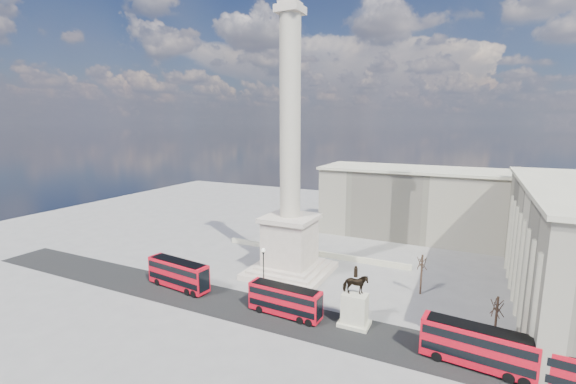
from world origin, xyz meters
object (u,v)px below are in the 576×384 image
Objects in this scene: red_bus_d at (543,364)px; red_bus_b at (285,300)px; pedestrian_standing at (457,337)px; nelsons_column at (290,204)px; pedestrian_crossing at (282,293)px; pedestrian_walking at (441,334)px; equestrian_statue at (355,305)px; red_bus_a at (179,274)px; victorian_lamp at (264,266)px; red_bus_c at (478,346)px.

red_bus_b is at bearing -177.74° from red_bus_d.
red_bus_d reaches higher than pedestrian_standing.
pedestrian_crossing is at bearing -71.17° from nelsons_column.
pedestrian_walking is 23.54m from pedestrian_crossing.
red_bus_b is (6.20, -14.56, -10.61)m from nelsons_column.
nelsons_column is 22.76m from equestrian_statue.
nelsons_column reaches higher than pedestrian_standing.
red_bus_b is (20.05, -0.63, -0.21)m from red_bus_a.
red_bus_a is 7.77× the size of pedestrian_standing.
pedestrian_standing is 25.43m from pedestrian_crossing.
victorian_lamp is 17.12m from equestrian_statue.
pedestrian_standing is 0.85× the size of pedestrian_crossing.
pedestrian_crossing is at bearing -15.88° from victorian_lamp.
pedestrian_crossing is (-27.50, 5.97, -1.62)m from red_bus_c.
nelsons_column reaches higher than victorian_lamp.
red_bus_b is 30.83m from red_bus_d.
red_bus_c is 1.67× the size of victorian_lamp.
nelsons_column is 33.22m from pedestrian_standing.
pedestrian_walking is at bearing -23.21° from nelsons_column.
victorian_lamp reaches higher than pedestrian_standing.
red_bus_b is 9.83m from equestrian_statue.
nelsons_column reaches higher than red_bus_d.
pedestrian_walking is (-10.16, 4.68, -1.63)m from red_bus_d.
red_bus_a is 14.32m from victorian_lamp.
red_bus_b is 6.01× the size of pedestrian_crossing.
red_bus_c reaches higher than pedestrian_crossing.
pedestrian_standing is (12.85, 1.45, -2.21)m from equestrian_statue.
pedestrian_crossing reaches higher than pedestrian_walking.
red_bus_d is 1.58× the size of victorian_lamp.
red_bus_b is at bearing -173.93° from pedestrian_crossing.
red_bus_a reaches higher than pedestrian_walking.
pedestrian_walking is at bearing -119.03° from pedestrian_crossing.
red_bus_a is 42.67m from pedestrian_standing.
red_bus_a reaches higher than pedestrian_crossing.
red_bus_d is 38.43m from victorian_lamp.
red_bus_d is at bearing 1.73° from red_bus_c.
nelsons_column is at bearing 115.96° from red_bus_b.
victorian_lamp reaches higher than red_bus_d.
red_bus_d is (6.14, -0.42, -0.13)m from red_bus_c.
red_bus_a is 7.82× the size of pedestrian_walking.
red_bus_c is 15.24m from equestrian_statue.
nelsons_column is 41.71m from red_bus_d.
red_bus_a is at bearing -10.53° from pedestrian_standing.
red_bus_d is at bearing -125.61° from pedestrian_crossing.
nelsons_column is 4.55× the size of red_bus_b.
pedestrian_crossing is at bearing 165.84° from equestrian_statue.
red_bus_b reaches higher than pedestrian_walking.
victorian_lamp is at bearing -19.33° from pedestrian_standing.
nelsons_column is at bearing -6.02° from pedestrian_crossing.
pedestrian_walking is 1.89m from pedestrian_standing.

